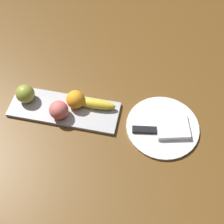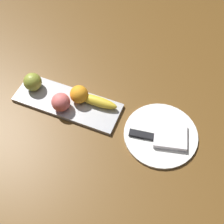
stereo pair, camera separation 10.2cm
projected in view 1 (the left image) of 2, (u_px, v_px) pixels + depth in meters
ground_plane at (66, 108)px, 1.09m from camera, size 2.40×2.40×0.00m
fruit_tray at (63, 109)px, 1.07m from camera, size 0.39×0.13×0.01m
apple at (25, 94)px, 1.06m from camera, size 0.07×0.07×0.07m
banana at (94, 104)px, 1.06m from camera, size 0.15×0.04×0.04m
orange_near_apple at (75, 99)px, 1.05m from camera, size 0.07×0.07×0.07m
peach at (59, 110)px, 1.02m from camera, size 0.07×0.07×0.07m
dinner_plate at (162, 127)px, 1.04m from camera, size 0.25×0.25×0.01m
folded_napkin at (172, 126)px, 1.02m from camera, size 0.13×0.12×0.02m
knife at (150, 130)px, 1.02m from camera, size 0.18×0.05×0.01m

